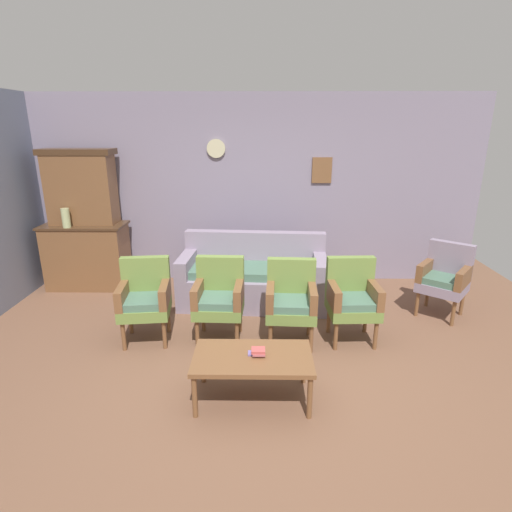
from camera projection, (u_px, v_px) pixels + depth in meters
ground_plane at (257, 375)px, 3.88m from camera, size 7.68×7.68×0.00m
wall_back_with_decor at (259, 191)px, 5.98m from camera, size 6.40×0.09×2.70m
side_cabinet at (88, 256)px, 5.91m from camera, size 1.16×0.55×0.93m
cabinet_upper_hutch at (81, 186)px, 5.69m from camera, size 0.99×0.38×1.03m
vase_on_cabinet at (66, 218)px, 5.56m from camera, size 0.11×0.11×0.26m
floral_couch at (253, 279)px, 5.41m from camera, size 1.93×0.92×0.90m
armchair_near_couch_end at (145, 297)px, 4.42m from camera, size 0.57×0.54×0.90m
armchair_near_cabinet at (219, 296)px, 4.44m from camera, size 0.54×0.51×0.90m
armchair_by_doorway at (291, 299)px, 4.36m from camera, size 0.54×0.52×0.90m
armchair_row_middle at (352, 297)px, 4.42m from camera, size 0.54×0.51×0.90m
wingback_chair_by_fireplace at (445, 277)px, 5.00m from camera, size 0.71×0.71×0.90m
coffee_table at (253, 360)px, 3.44m from camera, size 1.00×0.56×0.42m
book_stack_on_table at (258, 352)px, 3.43m from camera, size 0.14×0.11×0.06m
floor_vase_by_wall at (459, 271)px, 5.81m from camera, size 0.24×0.24×0.58m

